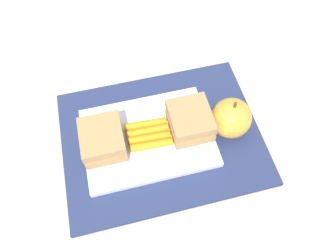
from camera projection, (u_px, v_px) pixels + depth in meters
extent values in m
plane|color=#B7AD99|center=(162.00, 139.00, 0.61)|extent=(2.40, 2.40, 0.00)
cube|color=navy|center=(161.00, 138.00, 0.61)|extent=(0.36, 0.28, 0.01)
cube|color=white|center=(148.00, 138.00, 0.60)|extent=(0.23, 0.17, 0.01)
cube|color=#9E7A4C|center=(104.00, 143.00, 0.57)|extent=(0.07, 0.08, 0.02)
cube|color=#F4CC4C|center=(103.00, 140.00, 0.56)|extent=(0.07, 0.07, 0.01)
cube|color=#9E7A4C|center=(101.00, 136.00, 0.55)|extent=(0.07, 0.08, 0.02)
cube|color=#9E7A4C|center=(190.00, 124.00, 0.59)|extent=(0.07, 0.08, 0.02)
cube|color=#F4CC4C|center=(190.00, 121.00, 0.58)|extent=(0.07, 0.07, 0.01)
cube|color=#9E7A4C|center=(191.00, 117.00, 0.57)|extent=(0.07, 0.08, 0.02)
cylinder|color=orange|center=(151.00, 145.00, 0.57)|extent=(0.08, 0.01, 0.02)
cylinder|color=orange|center=(149.00, 138.00, 0.58)|extent=(0.08, 0.01, 0.02)
cylinder|color=orange|center=(148.00, 131.00, 0.59)|extent=(0.08, 0.01, 0.02)
cylinder|color=orange|center=(146.00, 124.00, 0.60)|extent=(0.08, 0.01, 0.02)
sphere|color=gold|center=(231.00, 118.00, 0.58)|extent=(0.07, 0.07, 0.07)
cylinder|color=brown|center=(235.00, 105.00, 0.55)|extent=(0.01, 0.00, 0.01)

